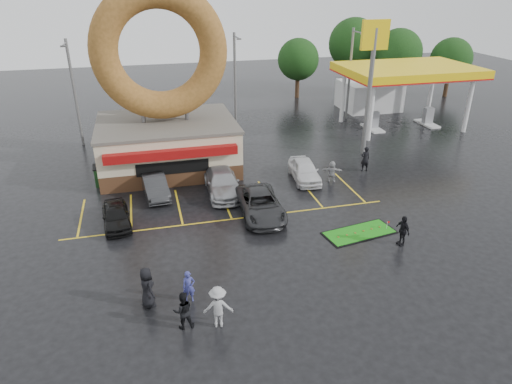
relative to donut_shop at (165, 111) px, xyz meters
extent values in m
plane|color=black|center=(3.00, -12.97, -4.46)|extent=(120.00, 120.00, 0.00)
cube|color=#472B19|center=(0.00, 0.03, -3.86)|extent=(10.00, 8.00, 1.20)
cube|color=beige|center=(0.00, 0.03, -2.11)|extent=(10.00, 8.00, 2.30)
cube|color=#59544C|center=(0.00, 0.03, -0.86)|extent=(10.20, 8.20, 0.20)
cube|color=maroon|center=(0.00, -4.27, -1.86)|extent=(9.00, 0.60, 0.60)
cylinder|color=slate|center=(-1.60, 0.03, -0.16)|extent=(0.30, 0.30, 1.20)
cylinder|color=slate|center=(1.60, 0.03, -0.16)|extent=(0.30, 0.30, 1.20)
torus|color=brown|center=(0.00, 0.03, 4.24)|extent=(9.60, 2.00, 9.60)
cylinder|color=silver|center=(18.00, 2.03, -1.96)|extent=(0.40, 0.40, 5.00)
cylinder|color=silver|center=(28.00, 2.03, -1.96)|extent=(0.40, 0.40, 5.00)
cylinder|color=silver|center=(18.00, 8.03, -1.96)|extent=(0.40, 0.40, 5.00)
cylinder|color=silver|center=(28.00, 8.03, -1.96)|extent=(0.40, 0.40, 5.00)
cube|color=silver|center=(23.00, 5.03, 0.79)|extent=(12.00, 8.00, 0.50)
cube|color=yellow|center=(23.00, 5.03, 1.09)|extent=(12.30, 8.30, 0.70)
cube|color=#99999E|center=(20.00, 5.03, -3.56)|extent=(0.90, 0.60, 1.60)
cube|color=#99999E|center=(26.00, 5.03, -3.56)|extent=(0.90, 0.60, 1.60)
cube|color=silver|center=(23.00, 12.03, -2.96)|extent=(6.00, 5.00, 3.00)
cylinder|color=slate|center=(16.00, -0.97, 0.54)|extent=(0.36, 0.36, 10.00)
cube|color=yellow|center=(16.00, -0.97, 5.04)|extent=(2.20, 0.30, 2.20)
cylinder|color=slate|center=(-7.00, 7.03, 0.04)|extent=(0.24, 0.24, 9.00)
cylinder|color=slate|center=(-7.00, 6.03, 4.24)|extent=(0.12, 2.00, 0.12)
cube|color=slate|center=(-7.00, 5.03, 4.19)|extent=(0.40, 0.18, 0.12)
cylinder|color=slate|center=(7.00, 8.03, 0.04)|extent=(0.24, 0.24, 9.00)
cylinder|color=slate|center=(7.00, 7.03, 4.24)|extent=(0.12, 2.00, 0.12)
cube|color=slate|center=(7.00, 6.03, 4.19)|extent=(0.40, 0.18, 0.12)
cylinder|color=slate|center=(19.00, 9.03, 0.04)|extent=(0.24, 0.24, 9.00)
cylinder|color=slate|center=(19.00, 8.03, 4.24)|extent=(0.12, 2.00, 0.12)
cube|color=slate|center=(19.00, 7.03, 4.19)|extent=(0.40, 0.18, 0.12)
cylinder|color=#332114|center=(29.00, 17.03, -3.02)|extent=(0.50, 0.50, 2.88)
sphere|color=black|center=(29.00, 17.03, 0.74)|extent=(5.60, 5.60, 5.60)
cylinder|color=#332114|center=(35.00, 15.03, -3.20)|extent=(0.50, 0.50, 2.52)
sphere|color=black|center=(35.00, 15.03, 0.09)|extent=(4.90, 4.90, 4.90)
cylinder|color=#332114|center=(25.00, 21.03, -2.84)|extent=(0.50, 0.50, 3.24)
sphere|color=black|center=(25.00, 21.03, 1.39)|extent=(6.30, 6.30, 6.30)
cylinder|color=#332114|center=(17.00, 19.03, -3.20)|extent=(0.50, 0.50, 2.52)
sphere|color=black|center=(17.00, 19.03, 0.09)|extent=(4.90, 4.90, 4.90)
imported|color=black|center=(-3.80, -8.60, -3.81)|extent=(1.91, 3.98, 1.31)
imported|color=#28292B|center=(-1.34, -4.97, -3.76)|extent=(1.94, 4.40, 1.41)
imported|color=#9D9DA2|center=(3.15, -5.68, -3.69)|extent=(2.29, 5.39, 1.55)
imported|color=#2D2D30|center=(4.83, -9.47, -3.72)|extent=(2.70, 5.47, 1.49)
imported|color=silver|center=(9.34, -4.97, -3.71)|extent=(2.21, 4.56, 1.50)
imported|color=navy|center=(-0.43, -16.70, -3.68)|extent=(0.57, 0.38, 1.56)
imported|color=black|center=(-0.86, -18.38, -3.59)|extent=(0.88, 0.70, 1.74)
imported|color=#949597|center=(0.58, -18.65, -3.49)|extent=(1.36, 0.92, 1.95)
imported|color=black|center=(-2.26, -16.56, -3.48)|extent=(0.93, 1.12, 1.97)
imported|color=black|center=(11.52, -14.72, -3.58)|extent=(0.57, 1.08, 1.77)
imported|color=#969699|center=(11.14, -5.76, -3.68)|extent=(1.52, 0.98, 1.57)
imported|color=black|center=(14.36, -4.51, -3.49)|extent=(0.72, 0.48, 1.94)
cube|color=#19421C|center=(-4.50, -2.10, -3.81)|extent=(1.87, 1.31, 1.30)
cube|color=black|center=(9.84, -13.03, -4.44)|extent=(4.45, 2.48, 0.05)
cube|color=#1D8315|center=(9.84, -13.03, -4.41)|extent=(4.23, 2.26, 0.03)
cylinder|color=silver|center=(11.58, -13.03, -4.18)|extent=(0.02, 0.02, 0.48)
cube|color=red|center=(11.65, -13.03, -3.99)|extent=(0.14, 0.01, 0.10)
camera|label=1|loc=(-1.62, -33.73, 9.03)|focal=32.00mm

